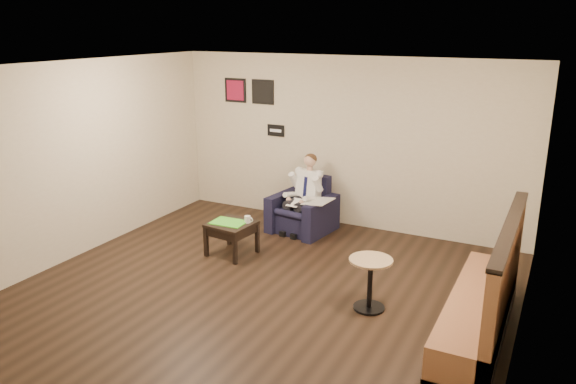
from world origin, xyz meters
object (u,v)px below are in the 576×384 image
at_px(coffee_mug, 247,219).
at_px(cafe_table, 370,284).
at_px(side_table, 232,238).
at_px(seated_man, 298,197).
at_px(green_folder, 229,222).
at_px(banquette, 481,279).
at_px(smartphone, 242,220).
at_px(armchair, 302,205).

height_order(coffee_mug, cafe_table, cafe_table).
bearing_deg(side_table, seated_man, 68.84).
bearing_deg(green_folder, banquette, -10.02).
distance_m(green_folder, cafe_table, 2.48).
height_order(side_table, smartphone, smartphone).
bearing_deg(armchair, green_folder, -103.18).
xyz_separation_m(seated_man, coffee_mug, (-0.27, -1.14, -0.06)).
relative_size(side_table, smartphone, 3.93).
relative_size(side_table, coffee_mug, 5.79).
bearing_deg(side_table, banquette, -10.40).
height_order(green_folder, coffee_mug, coffee_mug).
xyz_separation_m(armchair, smartphone, (-0.43, -1.19, 0.06)).
xyz_separation_m(green_folder, coffee_mug, (0.24, 0.13, 0.05)).
relative_size(green_folder, cafe_table, 0.77).
bearing_deg(smartphone, green_folder, -103.96).
height_order(armchair, seated_man, seated_man).
distance_m(armchair, coffee_mug, 1.29).
bearing_deg(armchair, banquette, -25.24).
xyz_separation_m(side_table, coffee_mug, (0.21, 0.11, 0.30)).
xyz_separation_m(banquette, cafe_table, (-1.23, -0.02, -0.32)).
distance_m(seated_man, coffee_mug, 1.17).
distance_m(side_table, green_folder, 0.26).
bearing_deg(green_folder, seated_man, 67.75).
bearing_deg(banquette, green_folder, 169.98).
relative_size(armchair, banquette, 0.36).
xyz_separation_m(smartphone, cafe_table, (2.28, -0.84, -0.18)).
height_order(smartphone, cafe_table, cafe_table).
height_order(side_table, coffee_mug, coffee_mug).
bearing_deg(armchair, smartphone, -101.68).
relative_size(seated_man, green_folder, 2.44).
xyz_separation_m(side_table, green_folder, (-0.03, -0.02, 0.25)).
bearing_deg(green_folder, armchair, 68.85).
relative_size(smartphone, banquette, 0.06).
bearing_deg(coffee_mug, smartphone, 156.82).
height_order(coffee_mug, banquette, banquette).
height_order(seated_man, cafe_table, seated_man).
bearing_deg(smartphone, side_table, -97.35).
distance_m(green_folder, banquette, 3.67).
relative_size(smartphone, cafe_table, 0.24).
bearing_deg(banquette, seated_man, 148.42).
xyz_separation_m(seated_man, side_table, (-0.48, -1.25, -0.35)).
bearing_deg(armchair, coffee_mug, -95.05).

